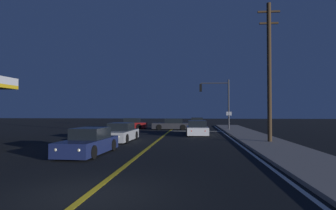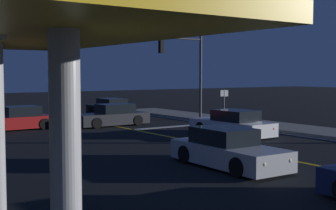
{
  "view_description": "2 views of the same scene",
  "coord_description": "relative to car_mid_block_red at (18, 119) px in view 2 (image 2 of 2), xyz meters",
  "views": [
    {
      "loc": [
        2.79,
        -7.18,
        2.19
      ],
      "look_at": [
        0.19,
        20.35,
        2.81
      ],
      "focal_mm": 30.39,
      "sensor_mm": 36.0,
      "label": 1
    },
    {
      "loc": [
        -13.49,
        1.5,
        3.22
      ],
      "look_at": [
        -1.53,
        18.76,
        1.8
      ],
      "focal_mm": 49.97,
      "sensor_mm": 36.0,
      "label": 2
    }
  ],
  "objects": [
    {
      "name": "lane_line_center",
      "position": [
        5.35,
        -15.41,
        -0.58
      ],
      "size": [
        0.2,
        44.16,
        0.01
      ],
      "primitive_type": "cube",
      "color": "gold",
      "rests_on": "ground"
    },
    {
      "name": "stop_bar",
      "position": [
        8.33,
        -3.92,
        -0.58
      ],
      "size": [
        5.97,
        0.5,
        0.01
      ],
      "primitive_type": "cube",
      "color": "silver",
      "rests_on": "ground"
    },
    {
      "name": "car_mid_block_red",
      "position": [
        0.0,
        0.0,
        0.0
      ],
      "size": [
        4.24,
        2.05,
        1.34
      ],
      "rotation": [
        0.0,
        0.0,
        1.6
      ],
      "color": "maroon",
      "rests_on": "ground"
    },
    {
      "name": "car_following_oncoming_charcoal",
      "position": [
        5.39,
        -1.31,
        0.0
      ],
      "size": [
        4.64,
        1.91,
        1.34
      ],
      "rotation": [
        0.0,
        0.0,
        1.59
      ],
      "color": "#2D2D33",
      "rests_on": "ground"
    },
    {
      "name": "car_parked_curb_black",
      "position": [
        8.42,
        4.67,
        0.0
      ],
      "size": [
        1.98,
        4.68,
        1.34
      ],
      "rotation": [
        0.0,
        0.0,
        0.01
      ],
      "color": "black",
      "rests_on": "ground"
    },
    {
      "name": "car_far_approaching_white",
      "position": [
        8.34,
        -9.0,
        0.0
      ],
      "size": [
        2.1,
        4.72,
        1.34
      ],
      "rotation": [
        0.0,
        0.0,
        0.04
      ],
      "color": "silver",
      "rests_on": "ground"
    },
    {
      "name": "car_side_waiting_silver",
      "position": [
        2.65,
        -14.93,
        0.0
      ],
      "size": [
        1.97,
        4.62,
        1.34
      ],
      "rotation": [
        0.0,
        0.0,
        3.12
      ],
      "color": "#B2B5BA",
      "rests_on": "ground"
    },
    {
      "name": "traffic_signal_near_right",
      "position": [
        10.91,
        -1.62,
        3.35
      ],
      "size": [
        3.51,
        0.28,
        5.95
      ],
      "rotation": [
        0.0,
        0.0,
        3.14
      ],
      "color": "#38383D",
      "rests_on": "ground"
    },
    {
      "name": "street_sign_corner",
      "position": [
        11.82,
        -4.42,
        0.91
      ],
      "size": [
        0.56,
        0.13,
        2.21
      ],
      "color": "slate",
      "rests_on": "ground"
    }
  ]
}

